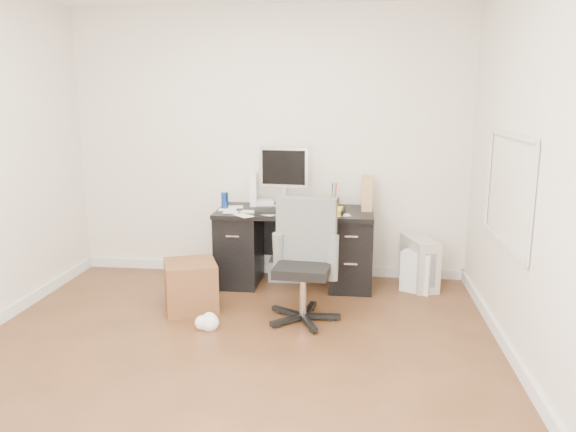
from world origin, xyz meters
name	(u,v)px	position (x,y,z in m)	size (l,w,h in m)	color
ground	(229,357)	(0.00, 0.00, 0.00)	(4.00, 4.00, 0.00)	#422815
room_shell	(229,122)	(0.03, 0.03, 1.66)	(4.02, 4.02, 2.71)	beige
desk	(295,245)	(0.30, 1.65, 0.40)	(1.50, 0.70, 0.75)	black
loose_papers	(274,210)	(0.10, 1.60, 0.75)	(1.10, 0.60, 0.00)	white
lcd_monitor	(284,177)	(0.18, 1.75, 1.05)	(0.48, 0.28, 0.61)	silver
keyboard	(281,211)	(0.18, 1.50, 0.76)	(0.50, 0.17, 0.03)	black
computer_mouse	(318,209)	(0.53, 1.59, 0.78)	(0.06, 0.06, 0.06)	silver
travel_mug	(225,200)	(-0.39, 1.66, 0.83)	(0.07, 0.07, 0.16)	#153997
white_binder	(253,189)	(-0.15, 1.89, 0.91)	(0.13, 0.28, 0.33)	silver
magazine_file	(367,193)	(0.99, 1.78, 0.91)	(0.14, 0.27, 0.32)	#A4814F
pen_cup	(334,196)	(0.67, 1.78, 0.88)	(0.10, 0.10, 0.25)	#563018
yellow_book	(333,211)	(0.67, 1.54, 0.77)	(0.20, 0.26, 0.05)	gold
paper_remote	(297,215)	(0.35, 1.39, 0.76)	(0.28, 0.22, 0.02)	white
office_chair	(303,262)	(0.46, 0.74, 0.50)	(0.57, 0.57, 1.01)	#565956
pc_tower	(419,263)	(1.51, 1.70, 0.25)	(0.22, 0.49, 0.49)	beige
shopping_bag	(417,272)	(1.48, 1.56, 0.20)	(0.29, 0.21, 0.39)	silver
wicker_basket	(191,286)	(-0.52, 0.87, 0.21)	(0.43, 0.43, 0.43)	#503018
desk_printer	(287,269)	(0.21, 1.81, 0.10)	(0.35, 0.29, 0.21)	slate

